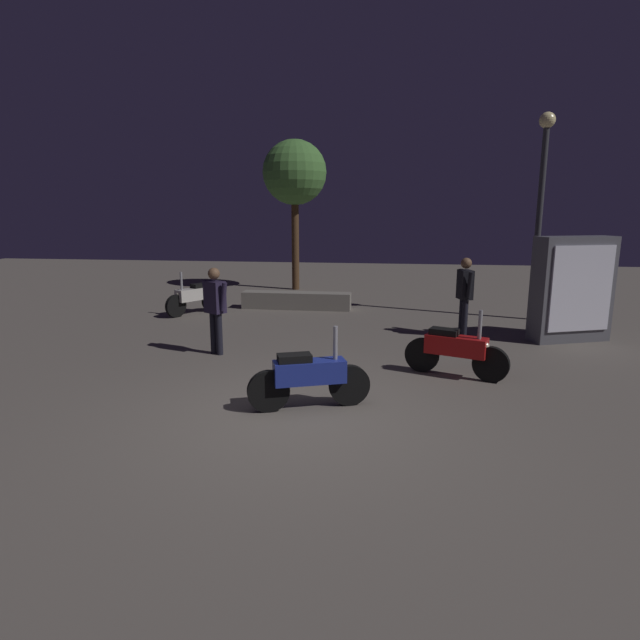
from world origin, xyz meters
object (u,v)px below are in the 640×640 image
object	(u,v)px
motorcycle_white_parked_left	(194,297)
person_bystander_far	(215,303)
streetlamp_near	(541,190)
kiosk_billboard	(572,289)
motorcycle_red_parked_right	(455,350)
person_rider_beside	(465,290)
motorcycle_blue_foreground	(309,377)

from	to	relation	value
motorcycle_white_parked_left	person_bystander_far	xyz separation A→B (m)	(1.82, -3.59, 0.51)
streetlamp_near	kiosk_billboard	distance (m)	2.91
motorcycle_red_parked_right	kiosk_billboard	bearing A→B (deg)	68.54
person_rider_beside	motorcycle_red_parked_right	bearing A→B (deg)	66.24
motorcycle_white_parked_left	person_bystander_far	world-z (taller)	person_bystander_far
motorcycle_red_parked_right	person_bystander_far	bearing A→B (deg)	-168.86
motorcycle_red_parked_right	streetlamp_near	xyz separation A→B (m)	(2.34, 4.85, 2.61)
motorcycle_white_parked_left	streetlamp_near	bearing A→B (deg)	125.35
person_bystander_far	kiosk_billboard	distance (m)	7.02
motorcycle_red_parked_right	person_rider_beside	xyz separation A→B (m)	(0.46, 2.77, 0.55)
motorcycle_blue_foreground	kiosk_billboard	world-z (taller)	kiosk_billboard
person_rider_beside	streetlamp_near	size ratio (longest dim) A/B	0.35
motorcycle_red_parked_right	person_rider_beside	distance (m)	2.86
streetlamp_near	motorcycle_red_parked_right	bearing A→B (deg)	-115.73
kiosk_billboard	motorcycle_white_parked_left	bearing A→B (deg)	-31.27
motorcycle_red_parked_right	streetlamp_near	bearing A→B (deg)	85.76
motorcycle_white_parked_left	person_rider_beside	size ratio (longest dim) A/B	0.88
motorcycle_white_parked_left	person_rider_beside	bearing A→B (deg)	108.17
motorcycle_blue_foreground	person_bystander_far	size ratio (longest dim) A/B	1.00
motorcycle_red_parked_right	streetlamp_near	distance (m)	5.98
motorcycle_white_parked_left	kiosk_billboard	world-z (taller)	kiosk_billboard
person_rider_beside	motorcycle_white_parked_left	bearing A→B (deg)	-28.10
motorcycle_red_parked_right	kiosk_billboard	distance (m)	3.79
person_bystander_far	motorcycle_red_parked_right	bearing A→B (deg)	110.95
streetlamp_near	motorcycle_blue_foreground	bearing A→B (deg)	-124.07
motorcycle_blue_foreground	motorcycle_red_parked_right	distance (m)	2.67
motorcycle_blue_foreground	motorcycle_white_parked_left	size ratio (longest dim) A/B	1.09
motorcycle_white_parked_left	person_bystander_far	bearing A→B (deg)	58.83
person_bystander_far	kiosk_billboard	size ratio (longest dim) A/B	0.76
person_bystander_far	streetlamp_near	xyz separation A→B (m)	(6.53, 4.08, 2.10)
motorcycle_blue_foreground	motorcycle_red_parked_right	bearing A→B (deg)	18.48
motorcycle_white_parked_left	kiosk_billboard	size ratio (longest dim) A/B	0.70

